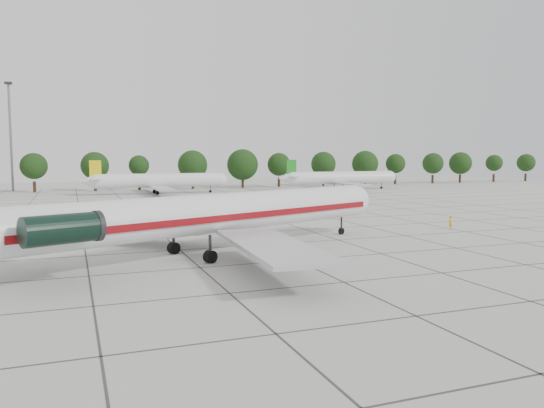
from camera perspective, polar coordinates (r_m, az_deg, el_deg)
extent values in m
plane|color=beige|center=(50.66, -0.93, -4.41)|extent=(260.00, 260.00, 0.00)
cube|color=#383838|center=(64.82, -5.44, -2.29)|extent=(170.00, 170.00, 0.02)
cylinder|color=silver|center=(45.91, -5.59, -0.94)|extent=(35.28, 17.01, 3.37)
sphere|color=silver|center=(58.84, 8.77, 0.39)|extent=(3.37, 3.37, 3.37)
cube|color=maroon|center=(47.29, -6.84, -1.08)|extent=(33.08, 13.57, 0.56)
cube|color=maroon|center=(44.60, -4.25, -1.44)|extent=(33.08, 13.57, 0.56)
cube|color=#B7BABC|center=(52.33, -13.93, -1.82)|extent=(14.42, 13.84, 0.31)
cube|color=#B7BABC|center=(37.50, -0.11, -4.45)|extent=(5.43, 15.52, 0.31)
cube|color=black|center=(40.94, -24.33, -1.72)|extent=(2.58, 2.08, 0.26)
cylinder|color=black|center=(41.61, -24.65, -1.62)|extent=(5.27, 3.65, 1.94)
cube|color=black|center=(36.64, -22.02, -2.41)|extent=(2.58, 2.08, 0.26)
cylinder|color=black|center=(35.98, -21.62, -2.53)|extent=(5.27, 3.65, 1.94)
cylinder|color=black|center=(57.54, 7.47, -2.31)|extent=(0.27, 0.27, 1.94)
cylinder|color=black|center=(57.62, 7.47, -2.91)|extent=(0.77, 0.53, 0.71)
cylinder|color=black|center=(46.63, -10.55, -3.69)|extent=(0.32, 0.32, 1.84)
cylinder|color=black|center=(46.76, -10.53, -4.68)|extent=(1.18, 0.95, 1.02)
cylinder|color=black|center=(42.30, -6.67, -4.56)|extent=(0.32, 0.32, 1.84)
cylinder|color=black|center=(42.45, -6.66, -5.65)|extent=(1.18, 0.95, 1.02)
imported|color=gold|center=(64.37, 18.63, -1.89)|extent=(0.69, 0.66, 1.59)
cylinder|color=silver|center=(118.56, -11.93, 2.51)|extent=(27.20, 3.00, 3.00)
cube|color=#B7BABC|center=(118.47, -12.40, 1.92)|extent=(3.50, 27.20, 0.25)
cube|color=yellow|center=(117.16, -18.47, 3.60)|extent=(2.40, 0.25, 3.60)
cylinder|color=black|center=(120.73, -12.54, 1.32)|extent=(0.80, 0.45, 0.80)
cylinder|color=black|center=(116.39, -12.22, 1.18)|extent=(0.80, 0.45, 0.80)
cylinder|color=silver|center=(130.77, 7.55, 2.83)|extent=(27.20, 3.00, 3.00)
cube|color=#B7BABC|center=(130.36, 7.16, 2.30)|extent=(3.50, 27.20, 0.25)
cube|color=#1C7E1C|center=(124.88, 2.11, 3.96)|extent=(2.40, 0.25, 3.60)
cylinder|color=black|center=(132.38, 6.71, 1.75)|extent=(0.80, 0.45, 0.80)
cylinder|color=black|center=(128.50, 7.61, 1.63)|extent=(0.80, 0.45, 0.80)
cylinder|color=#332114|center=(132.42, -24.17, 1.69)|extent=(0.70, 0.70, 2.50)
sphere|color=black|center=(132.25, -24.25, 3.74)|extent=(5.99, 5.99, 5.99)
cylinder|color=#332114|center=(132.29, -18.46, 1.88)|extent=(0.70, 0.70, 2.50)
sphere|color=black|center=(132.11, -18.52, 3.93)|extent=(6.50, 6.50, 6.50)
cylinder|color=#332114|center=(133.08, -14.07, 2.01)|extent=(0.70, 0.70, 2.50)
sphere|color=black|center=(132.90, -14.12, 4.05)|extent=(4.93, 4.93, 4.93)
cylinder|color=#332114|center=(135.24, -8.51, 2.16)|extent=(0.70, 0.70, 2.50)
sphere|color=black|center=(135.07, -8.54, 4.17)|extent=(7.40, 7.40, 7.40)
cylinder|color=#332114|center=(138.64, -3.17, 2.29)|extent=(0.70, 0.70, 2.50)
sphere|color=black|center=(138.47, -3.18, 4.25)|extent=(8.08, 8.08, 8.08)
cylinder|color=#332114|center=(142.04, 0.75, 2.37)|extent=(0.70, 0.70, 2.50)
sphere|color=black|center=(141.88, 0.75, 4.28)|extent=(6.17, 6.17, 6.17)
cylinder|color=#332114|center=(147.38, 5.53, 2.45)|extent=(0.70, 0.70, 2.50)
sphere|color=black|center=(147.22, 5.55, 4.30)|extent=(6.82, 6.82, 6.82)
cylinder|color=#332114|center=(153.67, 9.95, 2.51)|extent=(0.70, 0.70, 2.50)
sphere|color=black|center=(153.52, 9.98, 4.28)|extent=(7.44, 7.44, 7.44)
cylinder|color=#332114|center=(159.11, 13.11, 2.54)|extent=(0.70, 0.70, 2.50)
sphere|color=black|center=(158.96, 13.15, 4.25)|extent=(5.66, 5.66, 5.66)
cylinder|color=#332114|center=(166.81, 16.88, 2.58)|extent=(0.70, 0.70, 2.50)
sphere|color=black|center=(166.67, 16.93, 4.21)|extent=(6.25, 6.25, 6.25)
cylinder|color=#332114|center=(173.21, 19.56, 2.59)|extent=(0.70, 0.70, 2.50)
sphere|color=black|center=(173.08, 19.61, 4.16)|extent=(6.79, 6.79, 6.79)
cylinder|color=#332114|center=(182.02, 22.73, 2.60)|extent=(0.70, 0.70, 2.50)
sphere|color=black|center=(181.89, 22.78, 4.10)|extent=(5.16, 5.16, 5.16)
cylinder|color=#332114|center=(191.32, 25.60, 2.61)|extent=(0.70, 0.70, 2.50)
sphere|color=black|center=(191.20, 25.66, 4.03)|extent=(5.68, 5.68, 5.68)
cylinder|color=slate|center=(139.65, -26.29, 6.39)|extent=(0.56, 0.56, 25.00)
cube|color=black|center=(140.59, -26.51, 11.56)|extent=(1.60, 1.60, 0.50)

